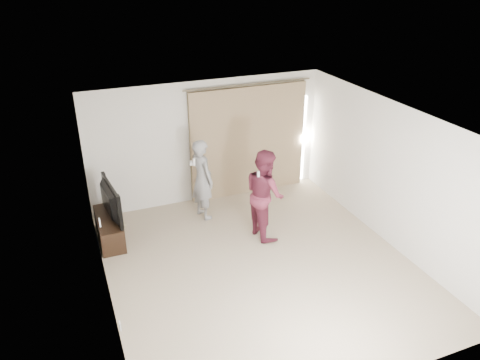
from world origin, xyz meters
The scene contains 10 objects.
floor centered at (0.00, 0.00, 0.00)m, with size 5.50×5.50×0.00m, color tan.
wall_back centered at (0.00, 2.75, 1.30)m, with size 5.00×0.04×2.60m, color silver.
wall_left centered at (-2.50, 0.00, 1.30)m, with size 0.04×5.50×2.60m.
ceiling centered at (0.00, 0.00, 2.60)m, with size 5.00×5.50×0.01m, color white.
curtain centered at (0.91, 2.68, 1.20)m, with size 2.80×0.11×2.46m.
tv_console centered at (-2.27, 1.82, 0.23)m, with size 0.42×1.20×0.46m, color black.
tv centered at (-2.27, 1.82, 0.80)m, with size 1.17×0.15×0.67m, color black.
scratching_post centered at (-2.08, 2.21, 0.18)m, with size 0.33×0.33×0.44m.
person_man centered at (-0.38, 2.00, 0.83)m, with size 0.55×0.69×1.66m.
person_woman centered at (0.49, 0.93, 0.86)m, with size 0.71×0.88×1.72m.
Camera 1 is at (-2.79, -5.99, 4.82)m, focal length 35.00 mm.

